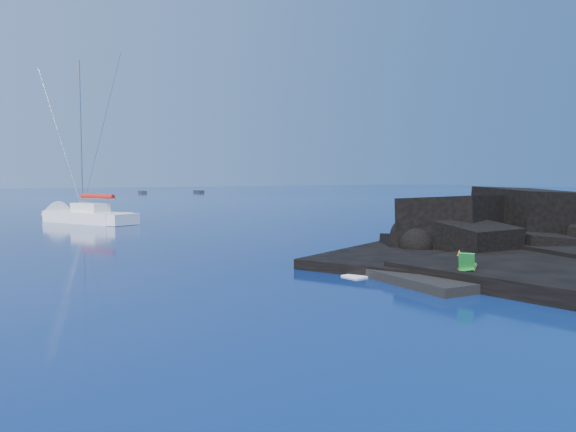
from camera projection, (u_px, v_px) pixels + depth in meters
name	position (u px, v px, depth m)	size (l,w,h in m)	color
ground	(401.00, 289.00, 20.29)	(400.00, 400.00, 0.00)	#030833
headland	(538.00, 253.00, 29.90)	(24.00, 24.00, 3.60)	black
beach	(472.00, 275.00, 23.16)	(8.50, 6.00, 0.70)	black
surf_foam	(402.00, 260.00, 27.19)	(10.00, 8.00, 0.06)	white
sailboat	(87.00, 223.00, 49.43)	(2.85, 13.60, 14.26)	white
deck_chair	(468.00, 262.00, 20.91)	(1.54, 0.67, 1.06)	#1C812D
towel	(458.00, 270.00, 22.09)	(2.04, 0.97, 0.05)	white
sunbather	(458.00, 266.00, 22.08)	(1.82, 0.45, 0.24)	tan
marker_cone	(459.00, 256.00, 24.23)	(0.36, 0.36, 0.55)	orange
distant_boat_a	(142.00, 193.00, 139.29)	(1.33, 4.26, 0.57)	#29292E
distant_boat_b	(199.00, 193.00, 143.39)	(1.39, 4.46, 0.59)	black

